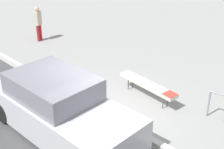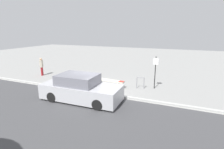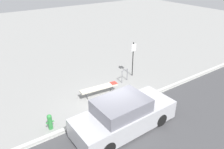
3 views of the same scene
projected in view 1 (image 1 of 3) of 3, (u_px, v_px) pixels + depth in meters
name	position (u px, v px, depth m)	size (l,w,h in m)	color
ground_plane	(103.00, 115.00, 9.08)	(60.00, 60.00, 0.00)	gray
curb	(103.00, 113.00, 9.05)	(60.00, 0.20, 0.13)	#B7B7B2
bench	(148.00, 85.00, 9.80)	(2.24, 0.59, 0.53)	#515156
bike_rack	(218.00, 103.00, 8.72)	(0.55, 0.17, 0.83)	gray
fire_hydrant	(55.00, 67.00, 11.17)	(0.36, 0.22, 0.77)	#338C3F
pedestrian	(38.00, 23.00, 14.50)	(0.34, 0.42, 1.62)	maroon
parked_car_near	(58.00, 107.00, 8.16)	(4.77, 1.96, 1.56)	black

